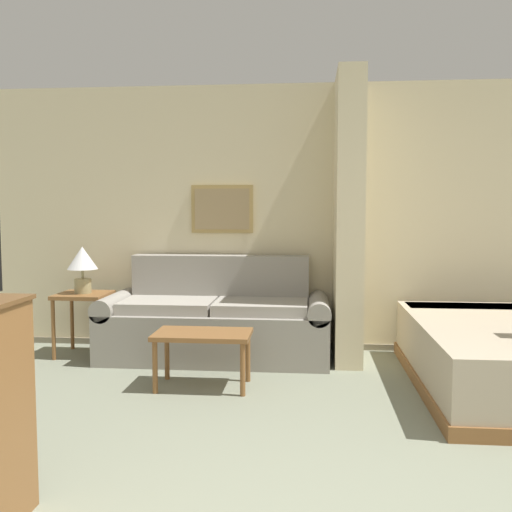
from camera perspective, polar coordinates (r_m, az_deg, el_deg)
name	(u,v)px	position (r m, az deg, el deg)	size (l,w,h in m)	color
wall_back	(302,219)	(5.68, 4.66, 3.76)	(6.54, 0.16, 2.60)	beige
wall_partition_pillar	(348,219)	(5.25, 9.20, 3.70)	(0.24, 0.76, 2.60)	beige
couch	(216,322)	(5.37, -4.00, -6.58)	(2.11, 0.84, 0.94)	gray
coffee_table	(203,339)	(4.48, -5.34, -8.29)	(0.74, 0.44, 0.44)	brown
side_table	(83,303)	(5.67, -16.87, -4.54)	(0.47, 0.47, 0.59)	brown
table_lamp	(82,263)	(5.62, -16.97, -0.63)	(0.28, 0.28, 0.44)	tan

